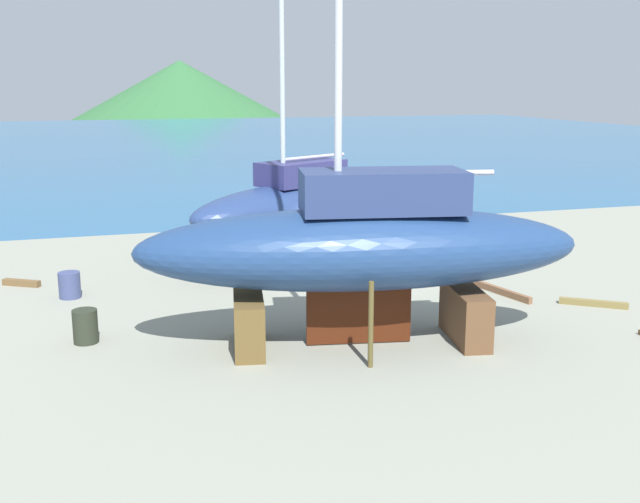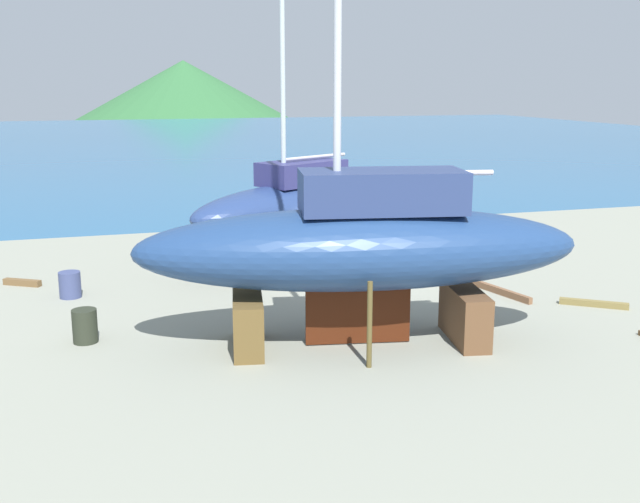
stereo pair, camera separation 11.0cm
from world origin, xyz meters
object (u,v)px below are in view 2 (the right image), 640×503
sailboat_large_starboard (294,205)px  sailboat_far_slipway (361,246)px  barrel_rust_mid (499,235)px  barrel_tipped_left (85,326)px  worker (398,223)px  barrel_tipped_center (70,285)px

sailboat_large_starboard → sailboat_far_slipway: sailboat_far_slipway is taller
sailboat_far_slipway → barrel_rust_mid: size_ratio=17.60×
barrel_tipped_left → worker: bearing=35.8°
barrel_tipped_center → barrel_rust_mid: (16.23, 3.33, -0.07)m
barrel_tipped_left → barrel_tipped_center: (-0.44, 4.31, -0.03)m
sailboat_large_starboard → sailboat_far_slipway: bearing=57.6°
sailboat_far_slipway → worker: 11.98m
sailboat_large_starboard → worker: bearing=175.5°
sailboat_far_slipway → worker: (5.38, 10.58, -1.57)m
worker → barrel_tipped_center: size_ratio=2.17×
sailboat_far_slipway → worker: size_ratio=9.26×
sailboat_large_starboard → barrel_tipped_left: bearing=13.7°
sailboat_far_slipway → barrel_tipped_center: 9.61m
sailboat_large_starboard → barrel_rust_mid: 9.04m
sailboat_large_starboard → worker: (4.82, 2.15, -1.25)m
worker → sailboat_large_starboard: bearing=14.1°
worker → barrel_tipped_left: size_ratio=2.02×
sailboat_far_slipway → worker: bearing=-106.7°
sailboat_large_starboard → barrel_tipped_center: 7.93m
sailboat_far_slipway → barrel_tipped_center: size_ratio=20.10×
barrel_tipped_center → barrel_tipped_left: bearing=-84.2°
sailboat_far_slipway → barrel_tipped_left: sailboat_far_slipway is taller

